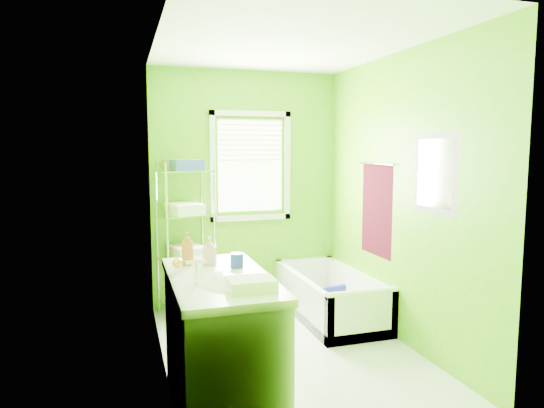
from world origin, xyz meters
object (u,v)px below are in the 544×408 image
object	(u,v)px
vanity	(221,341)
wire_shelf_unit	(186,221)
toilet	(227,284)
bathtub	(330,302)

from	to	relation	value
vanity	wire_shelf_unit	size ratio (longest dim) A/B	0.76
toilet	wire_shelf_unit	size ratio (longest dim) A/B	0.41
toilet	wire_shelf_unit	distance (m)	0.79
toilet	vanity	distance (m)	1.90
bathtub	toilet	bearing A→B (deg)	159.72
bathtub	vanity	size ratio (longest dim) A/B	1.23
toilet	wire_shelf_unit	bearing A→B (deg)	-24.71
wire_shelf_unit	vanity	bearing A→B (deg)	-91.35
vanity	bathtub	bearing A→B (deg)	45.42
toilet	bathtub	bearing A→B (deg)	161.96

